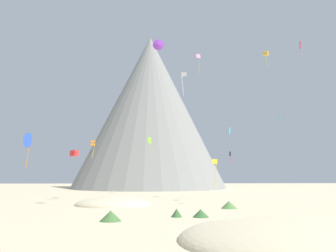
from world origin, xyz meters
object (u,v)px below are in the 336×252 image
object	(u,v)px
bush_near_left	(177,213)
kite_gold_high	(266,54)
kite_teal_mid	(279,117)
rock_massif	(148,117)
bush_mid_center	(111,216)
kite_yellow_low	(215,167)
kite_lime_mid	(150,141)
kite_black_low	(230,155)
kite_white_mid	(183,78)
bush_low_patch	(229,205)
kite_pink_high	(198,59)
bush_scatter_east	(201,213)
kite_red_low	(74,153)
kite_violet_high	(158,44)
kite_orange_low	(93,143)
kite_rainbow_high	(301,47)
kite_cyan_low	(229,131)
kite_blue_low	(27,140)

from	to	relation	value
bush_near_left	kite_gold_high	bearing A→B (deg)	48.96
kite_teal_mid	rock_massif	bearing A→B (deg)	-72.63
bush_mid_center	kite_teal_mid	distance (m)	57.95
rock_massif	kite_yellow_low	bearing A→B (deg)	-82.31
kite_yellow_low	kite_lime_mid	size ratio (longest dim) A/B	0.85
rock_massif	kite_black_low	xyz separation A→B (m)	(19.60, -55.99, -19.46)
kite_white_mid	kite_teal_mid	world-z (taller)	kite_white_mid
bush_low_patch	kite_pink_high	distance (m)	46.98
bush_scatter_east	kite_teal_mid	world-z (taller)	kite_teal_mid
kite_black_low	kite_red_low	bearing A→B (deg)	21.48
kite_violet_high	kite_orange_low	bearing A→B (deg)	138.90
kite_yellow_low	kite_teal_mid	size ratio (longest dim) A/B	2.91
kite_lime_mid	kite_rainbow_high	size ratio (longest dim) A/B	1.36
bush_near_left	kite_orange_low	size ratio (longest dim) A/B	0.33
bush_scatter_east	kite_white_mid	distance (m)	29.97
kite_pink_high	kite_teal_mid	bearing A→B (deg)	-155.98
kite_black_low	kite_pink_high	world-z (taller)	kite_pink_high
kite_orange_low	kite_cyan_low	size ratio (longest dim) A/B	2.54
kite_yellow_low	kite_violet_high	size ratio (longest dim) A/B	2.27
bush_mid_center	kite_white_mid	size ratio (longest dim) A/B	0.49
bush_scatter_east	rock_massif	bearing A→B (deg)	93.37
kite_cyan_low	kite_rainbow_high	bearing A→B (deg)	107.32
kite_gold_high	kite_rainbow_high	distance (m)	7.06
kite_black_low	kite_rainbow_high	bearing A→B (deg)	103.64
kite_white_mid	kite_gold_high	xyz separation A→B (m)	(17.68, 4.27, 7.04)
kite_white_mid	kite_yellow_low	world-z (taller)	kite_white_mid
bush_near_left	kite_violet_high	bearing A→B (deg)	95.02
kite_lime_mid	kite_black_low	bearing A→B (deg)	-89.11
kite_teal_mid	kite_rainbow_high	world-z (taller)	kite_rainbow_high
bush_low_patch	kite_red_low	world-z (taller)	kite_red_low
kite_violet_high	kite_black_low	bearing A→B (deg)	52.92
bush_mid_center	kite_red_low	size ratio (longest dim) A/B	1.59
bush_mid_center	kite_lime_mid	world-z (taller)	kite_lime_mid
kite_black_low	kite_cyan_low	size ratio (longest dim) A/B	1.85
kite_gold_high	kite_blue_low	xyz separation A→B (m)	(-42.49, -11.97, -19.70)
bush_scatter_east	kite_teal_mid	size ratio (longest dim) A/B	1.17
bush_low_patch	kite_white_mid	distance (m)	25.03
kite_gold_high	kite_violet_high	bearing A→B (deg)	50.22
kite_blue_low	kite_pink_high	world-z (taller)	kite_pink_high
kite_gold_high	kite_cyan_low	distance (m)	19.36
kite_lime_mid	kite_black_low	distance (m)	22.83
bush_near_left	kite_blue_low	size ratio (longest dim) A/B	0.24
kite_rainbow_high	kite_blue_low	bearing A→B (deg)	-44.83
kite_gold_high	kite_teal_mid	distance (m)	19.52
bush_mid_center	kite_rainbow_high	bearing A→B (deg)	33.69
bush_near_left	kite_white_mid	world-z (taller)	kite_white_mid
bush_near_left	kite_cyan_low	world-z (taller)	kite_cyan_low
bush_scatter_east	kite_yellow_low	world-z (taller)	kite_yellow_low
bush_scatter_east	kite_red_low	size ratio (longest dim) A/B	1.31
bush_near_left	kite_rainbow_high	world-z (taller)	kite_rainbow_high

